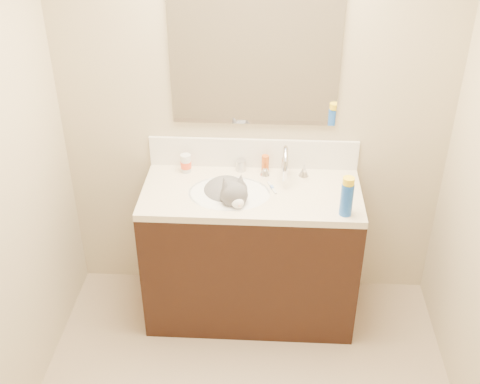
# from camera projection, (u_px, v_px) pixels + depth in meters

# --- Properties ---
(room_shell) EXTENTS (2.24, 2.54, 2.52)m
(room_shell) POSITION_uv_depth(u_px,v_px,m) (243.00, 185.00, 2.12)
(room_shell) COLOR #BFAE8E
(room_shell) RESTS_ON ground
(vanity_cabinet) EXTENTS (1.20, 0.55, 0.82)m
(vanity_cabinet) POSITION_uv_depth(u_px,v_px,m) (251.00, 256.00, 3.52)
(vanity_cabinet) COLOR black
(vanity_cabinet) RESTS_ON ground
(counter_slab) EXTENTS (1.20, 0.55, 0.04)m
(counter_slab) POSITION_uv_depth(u_px,v_px,m) (251.00, 194.00, 3.29)
(counter_slab) COLOR beige
(counter_slab) RESTS_ON vanity_cabinet
(basin) EXTENTS (0.45, 0.36, 0.14)m
(basin) POSITION_uv_depth(u_px,v_px,m) (229.00, 204.00, 3.30)
(basin) COLOR white
(basin) RESTS_ON vanity_cabinet
(faucet) EXTENTS (0.28, 0.20, 0.21)m
(faucet) POSITION_uv_depth(u_px,v_px,m) (285.00, 165.00, 3.34)
(faucet) COLOR silver
(faucet) RESTS_ON counter_slab
(cat) EXTENTS (0.40, 0.42, 0.31)m
(cat) POSITION_uv_depth(u_px,v_px,m) (228.00, 197.00, 3.29)
(cat) COLOR #555356
(cat) RESTS_ON basin
(backsplash) EXTENTS (1.20, 0.02, 0.18)m
(backsplash) POSITION_uv_depth(u_px,v_px,m) (253.00, 153.00, 3.46)
(backsplash) COLOR white
(backsplash) RESTS_ON counter_slab
(mirror) EXTENTS (0.90, 0.02, 0.80)m
(mirror) POSITION_uv_depth(u_px,v_px,m) (255.00, 54.00, 3.14)
(mirror) COLOR white
(mirror) RESTS_ON room_shell
(pill_bottle) EXTENTS (0.08, 0.08, 0.11)m
(pill_bottle) POSITION_uv_depth(u_px,v_px,m) (186.00, 163.00, 3.43)
(pill_bottle) COLOR silver
(pill_bottle) RESTS_ON counter_slab
(pill_label) EXTENTS (0.08, 0.08, 0.04)m
(pill_label) POSITION_uv_depth(u_px,v_px,m) (186.00, 164.00, 3.44)
(pill_label) COLOR #FD502A
(pill_label) RESTS_ON pill_bottle
(silver_jar) EXTENTS (0.07, 0.07, 0.07)m
(silver_jar) POSITION_uv_depth(u_px,v_px,m) (241.00, 165.00, 3.45)
(silver_jar) COLOR #B7B7BC
(silver_jar) RESTS_ON counter_slab
(amber_bottle) EXTENTS (0.05, 0.05, 0.11)m
(amber_bottle) POSITION_uv_depth(u_px,v_px,m) (265.00, 164.00, 3.43)
(amber_bottle) COLOR #C95617
(amber_bottle) RESTS_ON counter_slab
(toothbrush) EXTENTS (0.06, 0.12, 0.01)m
(toothbrush) POSITION_uv_depth(u_px,v_px,m) (272.00, 188.00, 3.30)
(toothbrush) COLOR silver
(toothbrush) RESTS_ON counter_slab
(toothbrush_head) EXTENTS (0.02, 0.03, 0.01)m
(toothbrush_head) POSITION_uv_depth(u_px,v_px,m) (272.00, 187.00, 3.30)
(toothbrush_head) COLOR #6B8DE3
(toothbrush_head) RESTS_ON counter_slab
(spray_can) EXTENTS (0.08, 0.08, 0.18)m
(spray_can) POSITION_uv_depth(u_px,v_px,m) (347.00, 200.00, 3.04)
(spray_can) COLOR blue
(spray_can) RESTS_ON counter_slab
(spray_cap) EXTENTS (0.08, 0.08, 0.04)m
(spray_cap) POSITION_uv_depth(u_px,v_px,m) (349.00, 181.00, 2.98)
(spray_cap) COLOR yellow
(spray_cap) RESTS_ON spray_can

